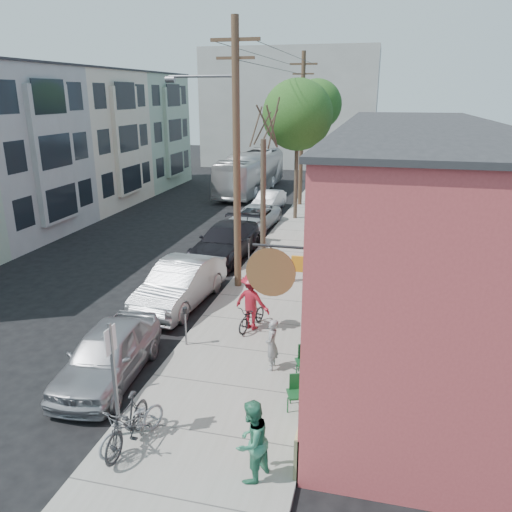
% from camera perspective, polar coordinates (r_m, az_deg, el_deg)
% --- Properties ---
extents(ground, '(120.00, 120.00, 0.00)m').
position_cam_1_polar(ground, '(16.93, -14.96, -9.11)').
color(ground, black).
extents(sidewalk, '(4.50, 58.00, 0.15)m').
position_cam_1_polar(sidewalk, '(25.44, 5.48, 0.91)').
color(sidewalk, gray).
rests_on(sidewalk, ground).
extents(cafe_building, '(6.60, 20.20, 6.61)m').
position_cam_1_polar(cafe_building, '(18.61, 17.56, 4.01)').
color(cafe_building, '#B34245').
rests_on(cafe_building, ground).
extents(apartment_row, '(6.30, 32.00, 9.00)m').
position_cam_1_polar(apartment_row, '(33.50, -22.38, 11.55)').
color(apartment_row, '#99AF94').
rests_on(apartment_row, ground).
extents(end_cap_building, '(18.00, 8.00, 12.00)m').
position_cam_1_polar(end_cap_building, '(55.93, 3.99, 16.49)').
color(end_cap_building, '#A1A19C').
rests_on(end_cap_building, ground).
extents(sign_post, '(0.07, 0.45, 2.80)m').
position_cam_1_polar(sign_post, '(11.57, -15.97, -12.40)').
color(sign_post, slate).
rests_on(sign_post, sidewalk).
extents(parking_meter_near, '(0.14, 0.14, 1.24)m').
position_cam_1_polar(parking_meter_near, '(15.49, -8.09, -7.26)').
color(parking_meter_near, slate).
rests_on(parking_meter_near, sidewalk).
extents(parking_meter_far, '(0.14, 0.14, 1.24)m').
position_cam_1_polar(parking_meter_far, '(22.33, -0.84, 0.97)').
color(parking_meter_far, slate).
rests_on(parking_meter_far, sidewalk).
extents(utility_pole_near, '(3.57, 0.28, 10.00)m').
position_cam_1_polar(utility_pole_near, '(19.02, -2.42, 11.58)').
color(utility_pole_near, '#503A28').
rests_on(utility_pole_near, sidewalk).
extents(utility_pole_far, '(1.80, 0.28, 10.00)m').
position_cam_1_polar(utility_pole_far, '(34.57, 5.25, 14.37)').
color(utility_pole_far, '#503A28').
rests_on(utility_pole_far, sidewalk).
extents(tree_bare, '(0.24, 0.24, 5.56)m').
position_cam_1_polar(tree_bare, '(22.15, 0.82, 6.04)').
color(tree_bare, '#44392C').
rests_on(tree_bare, sidewalk).
extents(tree_leafy_mid, '(4.15, 4.15, 8.28)m').
position_cam_1_polar(tree_leafy_mid, '(30.45, 4.78, 15.76)').
color(tree_leafy_mid, '#44392C').
rests_on(tree_leafy_mid, sidewalk).
extents(tree_leafy_far, '(3.74, 3.74, 8.46)m').
position_cam_1_polar(tree_leafy_far, '(39.18, 6.95, 16.77)').
color(tree_leafy_far, '#44392C').
rests_on(tree_leafy_far, sidewalk).
extents(patio_chair_a, '(0.66, 0.66, 0.88)m').
position_cam_1_polar(patio_chair_a, '(13.99, 5.60, -11.92)').
color(patio_chair_a, '#134420').
rests_on(patio_chair_a, sidewalk).
extents(patio_chair_b, '(0.64, 0.64, 0.88)m').
position_cam_1_polar(patio_chair_b, '(12.67, 4.70, -15.40)').
color(patio_chair_b, '#134420').
rests_on(patio_chair_b, sidewalk).
extents(patron_grey, '(0.38, 0.56, 1.50)m').
position_cam_1_polar(patron_grey, '(14.12, 1.82, -10.09)').
color(patron_grey, gray).
rests_on(patron_grey, sidewalk).
extents(patron_green, '(0.95, 1.05, 1.76)m').
position_cam_1_polar(patron_green, '(10.51, -0.53, -20.41)').
color(patron_green, '#327D5C').
rests_on(patron_green, sidewalk).
extents(cyclist, '(1.41, 1.06, 1.93)m').
position_cam_1_polar(cyclist, '(16.33, -0.46, -5.17)').
color(cyclist, maroon).
rests_on(cyclist, sidewalk).
extents(cyclist_bike, '(0.98, 1.70, 0.84)m').
position_cam_1_polar(cyclist_bike, '(16.55, -0.46, -6.90)').
color(cyclist_bike, black).
rests_on(cyclist_bike, sidewalk).
extents(parked_bike_a, '(0.57, 1.92, 1.15)m').
position_cam_1_polar(parked_bike_a, '(11.81, -14.52, -18.02)').
color(parked_bike_a, black).
rests_on(parked_bike_a, sidewalk).
extents(parked_bike_b, '(1.27, 1.94, 0.96)m').
position_cam_1_polar(parked_bike_b, '(11.89, -13.92, -18.21)').
color(parked_bike_b, gray).
rests_on(parked_bike_b, sidewalk).
extents(car_0, '(2.15, 4.58, 1.52)m').
position_cam_1_polar(car_0, '(14.52, -16.56, -10.69)').
color(car_0, '#9B9CA2').
rests_on(car_0, ground).
extents(car_1, '(2.13, 5.16, 1.66)m').
position_cam_1_polar(car_1, '(18.74, -8.67, -3.17)').
color(car_1, '#9EA1A5').
rests_on(car_1, ground).
extents(car_2, '(2.63, 5.69, 1.61)m').
position_cam_1_polar(car_2, '(23.91, -3.46, 1.66)').
color(car_2, black).
rests_on(car_2, ground).
extents(car_3, '(2.53, 4.89, 1.32)m').
position_cam_1_polar(car_3, '(29.20, -0.19, 4.44)').
color(car_3, '#B9BEC2').
rests_on(car_3, ground).
extents(car_4, '(1.68, 4.06, 1.31)m').
position_cam_1_polar(car_4, '(33.86, 1.51, 6.34)').
color(car_4, '#A7A9AF').
rests_on(car_4, ground).
extents(bus, '(3.07, 11.29, 3.12)m').
position_cam_1_polar(bus, '(40.19, -0.57, 9.53)').
color(bus, silver).
rests_on(bus, ground).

